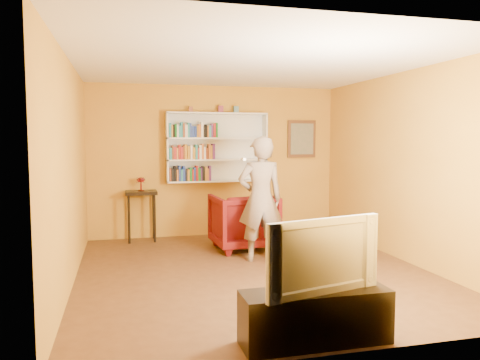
# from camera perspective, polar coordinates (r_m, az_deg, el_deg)

# --- Properties ---
(room_shell) EXTENTS (5.30, 5.80, 2.88)m
(room_shell) POSITION_cam_1_polar(r_m,az_deg,el_deg) (6.11, 1.59, -1.82)
(room_shell) COLOR #4C2F18
(room_shell) RESTS_ON ground
(bookshelf) EXTENTS (1.80, 0.29, 1.23)m
(bookshelf) POSITION_cam_1_polar(r_m,az_deg,el_deg) (8.41, -2.88, 3.96)
(bookshelf) COLOR white
(bookshelf) RESTS_ON room_shell
(books_row_lower) EXTENTS (0.73, 0.19, 0.27)m
(books_row_lower) POSITION_cam_1_polar(r_m,az_deg,el_deg) (8.25, -6.09, 0.72)
(books_row_lower) COLOR brown
(books_row_lower) RESTS_ON bookshelf
(books_row_middle) EXTENTS (0.80, 0.19, 0.27)m
(books_row_middle) POSITION_cam_1_polar(r_m,az_deg,el_deg) (8.24, -5.83, 3.35)
(books_row_middle) COLOR teal
(books_row_middle) RESTS_ON bookshelf
(books_row_upper) EXTENTS (0.85, 0.19, 0.27)m
(books_row_upper) POSITION_cam_1_polar(r_m,az_deg,el_deg) (8.23, -5.77, 5.98)
(books_row_upper) COLOR teal
(books_row_upper) RESTS_ON bookshelf
(ornament_left) EXTENTS (0.07, 0.07, 0.10)m
(ornament_left) POSITION_cam_1_polar(r_m,az_deg,el_deg) (8.29, -6.03, 8.55)
(ornament_left) COLOR #994D2B
(ornament_left) RESTS_ON bookshelf
(ornament_centre) EXTENTS (0.09, 0.09, 0.12)m
(ornament_centre) POSITION_cam_1_polar(r_m,az_deg,el_deg) (8.38, -2.39, 8.62)
(ornament_centre) COLOR #872D43
(ornament_centre) RESTS_ON bookshelf
(ornament_right) EXTENTS (0.09, 0.09, 0.12)m
(ornament_right) POSITION_cam_1_polar(r_m,az_deg,el_deg) (8.44, -0.50, 8.58)
(ornament_right) COLOR slate
(ornament_right) RESTS_ON bookshelf
(framed_painting) EXTENTS (0.55, 0.05, 0.70)m
(framed_painting) POSITION_cam_1_polar(r_m,az_deg,el_deg) (8.93, 7.52, 4.98)
(framed_painting) COLOR #573319
(framed_painting) RESTS_ON room_shell
(console_table) EXTENTS (0.53, 0.40, 0.86)m
(console_table) POSITION_cam_1_polar(r_m,az_deg,el_deg) (8.16, -11.95, -2.36)
(console_table) COLOR black
(console_table) RESTS_ON ground
(ruby_lustre) EXTENTS (0.15, 0.15, 0.23)m
(ruby_lustre) POSITION_cam_1_polar(r_m,az_deg,el_deg) (8.12, -11.99, -0.13)
(ruby_lustre) COLOR maroon
(ruby_lustre) RESTS_ON console_table
(armchair) EXTENTS (0.99, 1.02, 0.88)m
(armchair) POSITION_cam_1_polar(r_m,az_deg,el_deg) (7.45, 0.40, -5.07)
(armchair) COLOR #4B0509
(armchair) RESTS_ON ground
(person) EXTENTS (0.67, 0.46, 1.78)m
(person) POSITION_cam_1_polar(r_m,az_deg,el_deg) (6.67, 2.50, -2.33)
(person) COLOR #7A695A
(person) RESTS_ON ground
(game_remote) EXTENTS (0.04, 0.15, 0.04)m
(game_remote) POSITION_cam_1_polar(r_m,az_deg,el_deg) (6.35, 0.39, 2.56)
(game_remote) COLOR white
(game_remote) RESTS_ON person
(tv_cabinet) EXTENTS (1.28, 0.39, 0.46)m
(tv_cabinet) POSITION_cam_1_polar(r_m,az_deg,el_deg) (4.19, 9.17, -16.13)
(tv_cabinet) COLOR black
(tv_cabinet) RESTS_ON ground
(television) EXTENTS (1.10, 0.41, 0.63)m
(television) POSITION_cam_1_polar(r_m,az_deg,el_deg) (4.03, 9.28, -8.85)
(television) COLOR black
(television) RESTS_ON tv_cabinet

